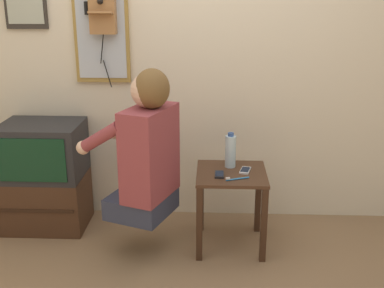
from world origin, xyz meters
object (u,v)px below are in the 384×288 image
object	(u,v)px
person	(146,149)
cell_phone_spare	(245,170)
television	(43,150)
water_bottle	(230,151)
cell_phone_held	(219,174)
toothbrush	(236,179)
wall_mirror	(102,36)
wall_phone_antique	(102,5)

from	to	relation	value
person	cell_phone_spare	world-z (taller)	person
person	television	world-z (taller)	person
water_bottle	person	bearing A→B (deg)	-155.56
cell_phone_held	toothbrush	xyz separation A→B (m)	(0.10, -0.07, 0.00)
cell_phone_held	cell_phone_spare	xyz separation A→B (m)	(0.17, 0.08, 0.00)
person	toothbrush	distance (m)	0.60
water_bottle	wall_mirror	bearing A→B (deg)	158.39
toothbrush	water_bottle	bearing A→B (deg)	-14.27
wall_phone_antique	water_bottle	bearing A→B (deg)	-19.94
wall_phone_antique	cell_phone_spare	world-z (taller)	wall_phone_antique
cell_phone_held	wall_mirror	bearing A→B (deg)	149.02
cell_phone_held	cell_phone_spare	bearing A→B (deg)	25.92
cell_phone_held	wall_phone_antique	bearing A→B (deg)	150.22
cell_phone_held	water_bottle	size ratio (longest dim) A/B	0.52
cell_phone_spare	water_bottle	xyz separation A→B (m)	(-0.10, 0.08, 0.11)
wall_mirror	cell_phone_spare	bearing A→B (deg)	-23.61
television	cell_phone_spare	bearing A→B (deg)	-8.30
cell_phone_spare	wall_mirror	bearing A→B (deg)	170.24
wall_mirror	cell_phone_spare	size ratio (longest dim) A/B	4.86
television	toothbrush	distance (m)	1.42
person	cell_phone_held	xyz separation A→B (m)	(0.46, 0.08, -0.19)
television	wall_mirror	size ratio (longest dim) A/B	0.87
television	wall_phone_antique	distance (m)	1.11
person	toothbrush	size ratio (longest dim) A/B	6.25
cell_phone_held	water_bottle	bearing A→B (deg)	66.01
person	toothbrush	world-z (taller)	person
wall_phone_antique	water_bottle	distance (m)	1.34
wall_mirror	cell_phone_held	size ratio (longest dim) A/B	5.24
television	water_bottle	world-z (taller)	television
person	wall_phone_antique	distance (m)	1.09
wall_mirror	cell_phone_held	world-z (taller)	wall_mirror
wall_mirror	toothbrush	distance (m)	1.40
toothbrush	wall_mirror	bearing A→B (deg)	36.53
person	wall_phone_antique	size ratio (longest dim) A/B	1.20
person	cell_phone_spare	bearing A→B (deg)	-54.59
water_bottle	toothbrush	bearing A→B (deg)	-83.11
wall_mirror	toothbrush	xyz separation A→B (m)	(0.95, -0.60, -0.83)
wall_mirror	toothbrush	world-z (taller)	wall_mirror
toothbrush	person	bearing A→B (deg)	69.75
wall_phone_antique	cell_phone_spare	size ratio (longest dim) A/B	5.96
person	television	bearing A→B (deg)	86.04
person	wall_mirror	xyz separation A→B (m)	(-0.38, 0.61, 0.64)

